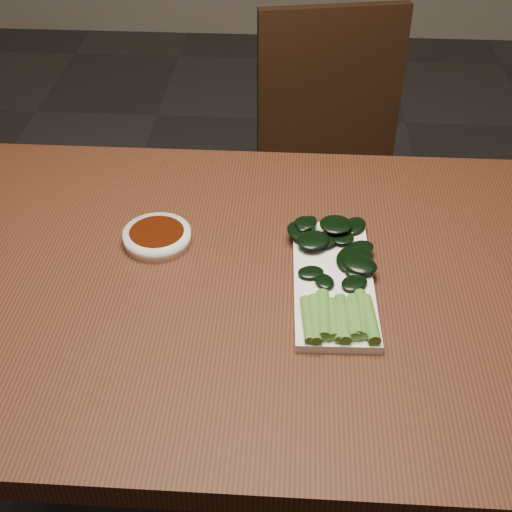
% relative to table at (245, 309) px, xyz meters
% --- Properties ---
extents(table, '(1.40, 0.80, 0.75)m').
position_rel_table_xyz_m(table, '(0.00, 0.00, 0.00)').
color(table, '#432113').
rests_on(table, ground).
extents(chair_far, '(0.45, 0.45, 0.89)m').
position_rel_table_xyz_m(chair_far, '(0.18, 0.78, -0.19)').
color(chair_far, black).
rests_on(chair_far, ground).
extents(sauce_bowl, '(0.12, 0.12, 0.02)m').
position_rel_table_xyz_m(sauce_bowl, '(-0.16, 0.08, 0.08)').
color(sauce_bowl, white).
rests_on(sauce_bowl, table).
extents(serving_plate, '(0.13, 0.31, 0.01)m').
position_rel_table_xyz_m(serving_plate, '(0.14, -0.01, 0.08)').
color(serving_plate, white).
rests_on(serving_plate, table).
extents(gai_lan, '(0.16, 0.32, 0.02)m').
position_rel_table_xyz_m(gai_lan, '(0.15, -0.03, 0.09)').
color(gai_lan, '#4D8A2F').
rests_on(gai_lan, serving_plate).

